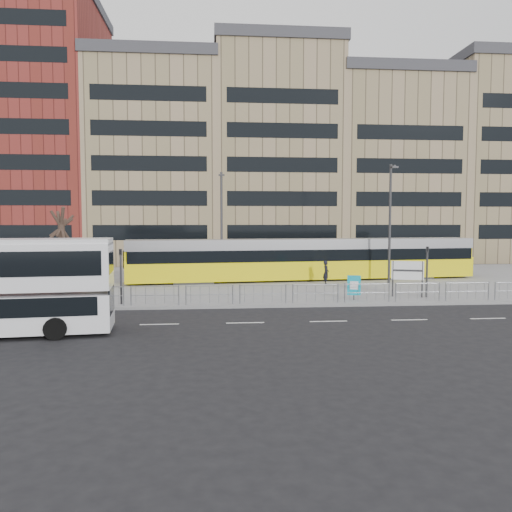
{
  "coord_description": "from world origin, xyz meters",
  "views": [
    {
      "loc": [
        -3.51,
        -27.19,
        4.79
      ],
      "look_at": [
        -0.61,
        6.0,
        2.46
      ],
      "focal_mm": 35.0,
      "sensor_mm": 36.0,
      "label": 1
    }
  ],
  "objects": [
    {
      "name": "pedestrian",
      "position": [
        4.75,
        8.49,
        1.03
      ],
      "size": [
        0.48,
        0.68,
        1.76
      ],
      "primitive_type": "imported",
      "rotation": [
        0.0,
        0.0,
        1.47
      ],
      "color": "black",
      "rests_on": "plaza"
    },
    {
      "name": "ground",
      "position": [
        0.0,
        0.0,
        0.0
      ],
      "size": [
        120.0,
        120.0,
        0.0
      ],
      "primitive_type": "plane",
      "color": "black",
      "rests_on": "ground"
    },
    {
      "name": "lamp_post_west",
      "position": [
        -2.82,
        10.96,
        4.7
      ],
      "size": [
        0.45,
        1.04,
        8.36
      ],
      "color": "#2D2D30",
      "rests_on": "plaza"
    },
    {
      "name": "bare_tree",
      "position": [
        -13.63,
        7.35,
        5.83
      ],
      "size": [
        4.31,
        4.31,
        7.66
      ],
      "color": "black",
      "rests_on": "plaza"
    },
    {
      "name": "ad_panel",
      "position": [
        4.77,
        1.32,
        1.0
      ],
      "size": [
        0.76,
        0.28,
        1.45
      ],
      "rotation": [
        0.0,
        0.0,
        -0.29
      ],
      "color": "#2D2D30",
      "rests_on": "plaza"
    },
    {
      "name": "building_row",
      "position": [
        1.55,
        34.27,
        12.91
      ],
      "size": [
        70.4,
        18.4,
        31.2
      ],
      "color": "maroon",
      "rests_on": "ground"
    },
    {
      "name": "lamp_post_east",
      "position": [
        9.59,
        8.74,
        4.94
      ],
      "size": [
        0.45,
        1.04,
        8.82
      ],
      "color": "#2D2D30",
      "rests_on": "plaza"
    },
    {
      "name": "traffic_light_east",
      "position": [
        9.55,
        2.12,
        2.12
      ],
      "size": [
        0.21,
        0.24,
        3.1
      ],
      "rotation": [
        0.0,
        0.0,
        -0.27
      ],
      "color": "#2D2D30",
      "rests_on": "plaza"
    },
    {
      "name": "pedestrian_barrier",
      "position": [
        2.0,
        0.5,
        0.98
      ],
      "size": [
        32.07,
        0.07,
        1.1
      ],
      "color": "gray",
      "rests_on": "plaza"
    },
    {
      "name": "traffic_light_west",
      "position": [
        -8.62,
        1.0,
        2.12
      ],
      "size": [
        0.17,
        0.2,
        3.1
      ],
      "rotation": [
        0.0,
        0.0,
        0.01
      ],
      "color": "#2D2D30",
      "rests_on": "plaza"
    },
    {
      "name": "plaza",
      "position": [
        0.0,
        12.0,
        0.07
      ],
      "size": [
        64.0,
        24.0,
        0.15
      ],
      "primitive_type": "cube",
      "color": "slate",
      "rests_on": "ground"
    },
    {
      "name": "station_sign",
      "position": [
        8.37,
        2.2,
        1.68
      ],
      "size": [
        1.85,
        0.68,
        2.21
      ],
      "rotation": [
        0.0,
        0.0,
        -0.32
      ],
      "color": "#2D2D30",
      "rests_on": "plaza"
    },
    {
      "name": "road_markings",
      "position": [
        1.0,
        -4.0,
        0.01
      ],
      "size": [
        62.0,
        0.12,
        0.01
      ],
      "primitive_type": "cube",
      "color": "white",
      "rests_on": "ground"
    },
    {
      "name": "kerb",
      "position": [
        0.0,
        0.05,
        0.07
      ],
      "size": [
        64.0,
        0.25,
        0.17
      ],
      "primitive_type": "cube",
      "color": "gray",
      "rests_on": "ground"
    },
    {
      "name": "tram",
      "position": [
        3.8,
        11.47,
        1.78
      ],
      "size": [
        27.73,
        5.44,
        3.25
      ],
      "rotation": [
        0.0,
        0.0,
        0.1
      ],
      "color": "yellow",
      "rests_on": "plaza"
    }
  ]
}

